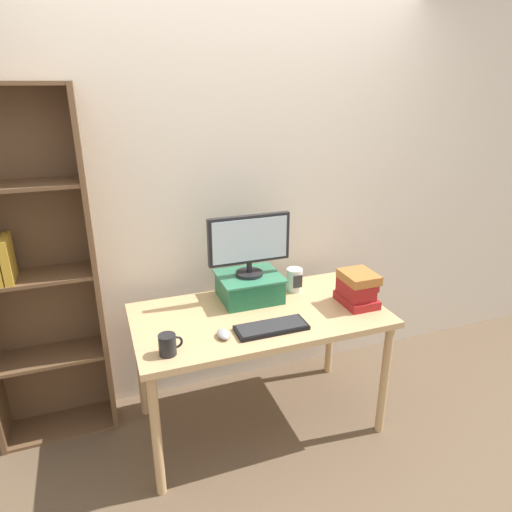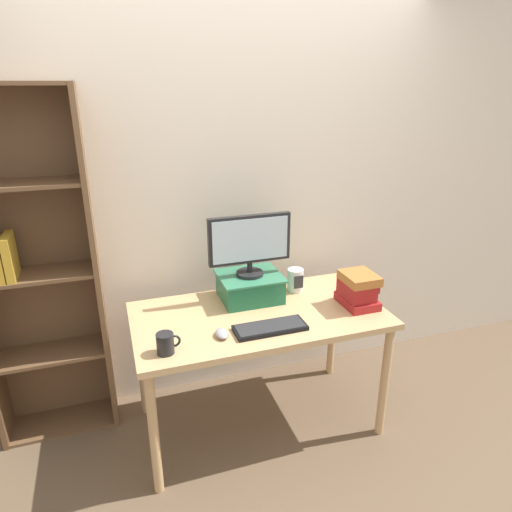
{
  "view_description": "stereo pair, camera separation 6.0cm",
  "coord_description": "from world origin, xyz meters",
  "px_view_note": "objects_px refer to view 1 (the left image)",
  "views": [
    {
      "loc": [
        -0.8,
        -2.15,
        1.98
      ],
      "look_at": [
        0.01,
        0.08,
        1.08
      ],
      "focal_mm": 32.0,
      "sensor_mm": 36.0,
      "label": 1
    },
    {
      "loc": [
        -0.75,
        -2.17,
        1.98
      ],
      "look_at": [
        0.01,
        0.08,
        1.08
      ],
      "focal_mm": 32.0,
      "sensor_mm": 36.0,
      "label": 2
    }
  ],
  "objects_px": {
    "bookshelf_unit": "(32,275)",
    "desk_speaker": "(294,280)",
    "computer_monitor": "(249,242)",
    "keyboard": "(271,327)",
    "computer_mouse": "(223,334)",
    "desk": "(259,325)",
    "riser_box": "(249,286)",
    "coffee_mug": "(168,345)",
    "book_stack": "(357,289)"
  },
  "relations": [
    {
      "from": "computer_mouse",
      "to": "book_stack",
      "type": "bearing_deg",
      "value": 6.05
    },
    {
      "from": "riser_box",
      "to": "keyboard",
      "type": "bearing_deg",
      "value": -91.99
    },
    {
      "from": "computer_mouse",
      "to": "coffee_mug",
      "type": "height_order",
      "value": "coffee_mug"
    },
    {
      "from": "keyboard",
      "to": "computer_mouse",
      "type": "distance_m",
      "value": 0.26
    },
    {
      "from": "computer_monitor",
      "to": "computer_mouse",
      "type": "distance_m",
      "value": 0.57
    },
    {
      "from": "desk",
      "to": "desk_speaker",
      "type": "distance_m",
      "value": 0.4
    },
    {
      "from": "desk",
      "to": "riser_box",
      "type": "relative_size",
      "value": 3.85
    },
    {
      "from": "coffee_mug",
      "to": "desk_speaker",
      "type": "relative_size",
      "value": 0.82
    },
    {
      "from": "book_stack",
      "to": "computer_mouse",
      "type": "bearing_deg",
      "value": -173.95
    },
    {
      "from": "computer_mouse",
      "to": "book_stack",
      "type": "height_order",
      "value": "book_stack"
    },
    {
      "from": "computer_monitor",
      "to": "desk_speaker",
      "type": "relative_size",
      "value": 3.4
    },
    {
      "from": "desk",
      "to": "desk_speaker",
      "type": "bearing_deg",
      "value": 33.69
    },
    {
      "from": "desk",
      "to": "book_stack",
      "type": "xyz_separation_m",
      "value": [
        0.57,
        -0.1,
        0.18
      ]
    },
    {
      "from": "desk",
      "to": "bookshelf_unit",
      "type": "relative_size",
      "value": 0.71
    },
    {
      "from": "bookshelf_unit",
      "to": "book_stack",
      "type": "bearing_deg",
      "value": -15.82
    },
    {
      "from": "desk",
      "to": "computer_monitor",
      "type": "bearing_deg",
      "value": 87.73
    },
    {
      "from": "desk",
      "to": "riser_box",
      "type": "distance_m",
      "value": 0.25
    },
    {
      "from": "bookshelf_unit",
      "to": "desk_speaker",
      "type": "distance_m",
      "value": 1.5
    },
    {
      "from": "keyboard",
      "to": "book_stack",
      "type": "bearing_deg",
      "value": 10.03
    },
    {
      "from": "computer_monitor",
      "to": "desk_speaker",
      "type": "distance_m",
      "value": 0.42
    },
    {
      "from": "riser_box",
      "to": "coffee_mug",
      "type": "height_order",
      "value": "riser_box"
    },
    {
      "from": "desk",
      "to": "desk_speaker",
      "type": "relative_size",
      "value": 9.88
    },
    {
      "from": "desk",
      "to": "keyboard",
      "type": "distance_m",
      "value": 0.22
    },
    {
      "from": "desk_speaker",
      "to": "keyboard",
      "type": "bearing_deg",
      "value": -127.97
    },
    {
      "from": "desk",
      "to": "book_stack",
      "type": "bearing_deg",
      "value": -9.55
    },
    {
      "from": "keyboard",
      "to": "computer_mouse",
      "type": "relative_size",
      "value": 3.69
    },
    {
      "from": "computer_monitor",
      "to": "coffee_mug",
      "type": "distance_m",
      "value": 0.77
    },
    {
      "from": "book_stack",
      "to": "coffee_mug",
      "type": "relative_size",
      "value": 2.07
    },
    {
      "from": "bookshelf_unit",
      "to": "computer_mouse",
      "type": "xyz_separation_m",
      "value": [
        0.9,
        -0.58,
        -0.23
      ]
    },
    {
      "from": "book_stack",
      "to": "bookshelf_unit",
      "type": "bearing_deg",
      "value": 164.18
    },
    {
      "from": "riser_box",
      "to": "coffee_mug",
      "type": "xyz_separation_m",
      "value": [
        -0.56,
        -0.44,
        -0.03
      ]
    },
    {
      "from": "keyboard",
      "to": "coffee_mug",
      "type": "distance_m",
      "value": 0.55
    },
    {
      "from": "bookshelf_unit",
      "to": "computer_monitor",
      "type": "height_order",
      "value": "bookshelf_unit"
    },
    {
      "from": "computer_mouse",
      "to": "bookshelf_unit",
      "type": "bearing_deg",
      "value": 147.24
    },
    {
      "from": "keyboard",
      "to": "coffee_mug",
      "type": "bearing_deg",
      "value": -175.22
    },
    {
      "from": "riser_box",
      "to": "computer_monitor",
      "type": "bearing_deg",
      "value": -90.0
    },
    {
      "from": "computer_monitor",
      "to": "keyboard",
      "type": "relative_size",
      "value": 1.27
    },
    {
      "from": "computer_monitor",
      "to": "keyboard",
      "type": "height_order",
      "value": "computer_monitor"
    },
    {
      "from": "bookshelf_unit",
      "to": "coffee_mug",
      "type": "distance_m",
      "value": 0.9
    },
    {
      "from": "desk",
      "to": "book_stack",
      "type": "distance_m",
      "value": 0.6
    },
    {
      "from": "desk_speaker",
      "to": "desk",
      "type": "bearing_deg",
      "value": -146.31
    },
    {
      "from": "desk",
      "to": "keyboard",
      "type": "xyz_separation_m",
      "value": [
        -0.01,
        -0.2,
        0.09
      ]
    },
    {
      "from": "riser_box",
      "to": "keyboard",
      "type": "xyz_separation_m",
      "value": [
        -0.01,
        -0.39,
        -0.07
      ]
    },
    {
      "from": "computer_mouse",
      "to": "computer_monitor",
      "type": "bearing_deg",
      "value": 54.02
    },
    {
      "from": "computer_monitor",
      "to": "book_stack",
      "type": "relative_size",
      "value": 2.0
    },
    {
      "from": "computer_monitor",
      "to": "coffee_mug",
      "type": "xyz_separation_m",
      "value": [
        -0.56,
        -0.43,
        -0.3
      ]
    },
    {
      "from": "computer_monitor",
      "to": "computer_mouse",
      "type": "relative_size",
      "value": 4.68
    },
    {
      "from": "computer_monitor",
      "to": "book_stack",
      "type": "xyz_separation_m",
      "value": [
        0.56,
        -0.29,
        -0.26
      ]
    },
    {
      "from": "keyboard",
      "to": "computer_mouse",
      "type": "bearing_deg",
      "value": 177.07
    },
    {
      "from": "bookshelf_unit",
      "to": "keyboard",
      "type": "height_order",
      "value": "bookshelf_unit"
    }
  ]
}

